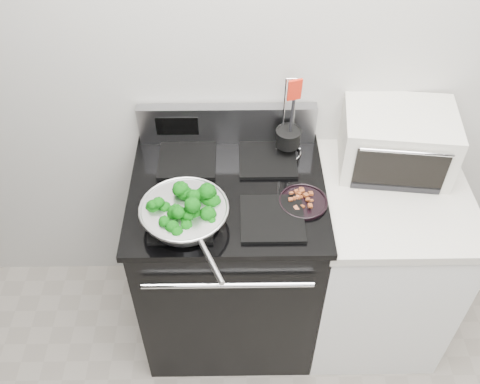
{
  "coord_description": "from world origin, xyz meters",
  "views": [
    {
      "loc": [
        -0.27,
        -0.11,
        2.46
      ],
      "look_at": [
        -0.25,
        1.36,
        0.98
      ],
      "focal_mm": 40.0,
      "sensor_mm": 36.0,
      "label": 1
    }
  ],
  "objects_px": {
    "gas_range": "(229,259)",
    "skillet": "(185,214)",
    "utensil_holder": "(288,141)",
    "bacon_plate": "(303,200)",
    "toaster_oven": "(397,140)"
  },
  "relations": [
    {
      "from": "skillet",
      "to": "utensil_holder",
      "type": "relative_size",
      "value": 1.33
    },
    {
      "from": "utensil_holder",
      "to": "skillet",
      "type": "bearing_deg",
      "value": -152.93
    },
    {
      "from": "gas_range",
      "to": "toaster_oven",
      "type": "height_order",
      "value": "toaster_oven"
    },
    {
      "from": "skillet",
      "to": "bacon_plate",
      "type": "height_order",
      "value": "skillet"
    },
    {
      "from": "gas_range",
      "to": "toaster_oven",
      "type": "bearing_deg",
      "value": 13.67
    },
    {
      "from": "bacon_plate",
      "to": "utensil_holder",
      "type": "bearing_deg",
      "value": 97.89
    },
    {
      "from": "bacon_plate",
      "to": "toaster_oven",
      "type": "xyz_separation_m",
      "value": [
        0.4,
        0.26,
        0.08
      ]
    },
    {
      "from": "skillet",
      "to": "utensil_holder",
      "type": "height_order",
      "value": "utensil_holder"
    },
    {
      "from": "utensil_holder",
      "to": "gas_range",
      "type": "bearing_deg",
      "value": -157.57
    },
    {
      "from": "gas_range",
      "to": "skillet",
      "type": "distance_m",
      "value": 0.57
    },
    {
      "from": "toaster_oven",
      "to": "utensil_holder",
      "type": "bearing_deg",
      "value": -177.72
    },
    {
      "from": "skillet",
      "to": "bacon_plate",
      "type": "distance_m",
      "value": 0.46
    },
    {
      "from": "gas_range",
      "to": "bacon_plate",
      "type": "bearing_deg",
      "value": -16.43
    },
    {
      "from": "skillet",
      "to": "toaster_oven",
      "type": "height_order",
      "value": "toaster_oven"
    },
    {
      "from": "gas_range",
      "to": "bacon_plate",
      "type": "xyz_separation_m",
      "value": [
        0.3,
        -0.09,
        0.48
      ]
    }
  ]
}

